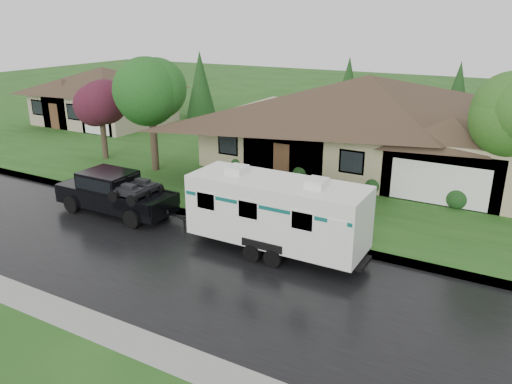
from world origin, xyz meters
TOP-DOWN VIEW (x-y plane):
  - ground at (0.00, 0.00)m, footprint 140.00×140.00m
  - road at (0.00, -2.00)m, footprint 140.00×8.00m
  - curb at (0.00, 2.25)m, footprint 140.00×0.50m
  - lawn at (0.00, 15.00)m, footprint 140.00×26.00m
  - house_main at (2.29, 13.84)m, footprint 19.44×10.80m
  - house_far at (-21.78, 15.85)m, footprint 10.80×8.64m
  - tree_left_green at (-8.79, 6.93)m, footprint 3.96×3.96m
  - tree_red at (-13.40, 7.34)m, footprint 3.10×3.10m
  - shrub_row at (2.00, 9.30)m, footprint 13.60×1.00m
  - pickup_truck at (-6.12, 0.74)m, footprint 6.09×2.32m
  - travel_trailer at (2.69, 0.74)m, footprint 7.52×2.64m

SIDE VIEW (x-z plane):
  - ground at x=0.00m, z-range 0.00..0.00m
  - road at x=0.00m, z-range 0.00..0.01m
  - curb at x=0.00m, z-range 0.00..0.15m
  - lawn at x=0.00m, z-range 0.00..0.15m
  - shrub_row at x=2.00m, z-range 0.15..1.15m
  - pickup_truck at x=-6.12m, z-range 0.07..2.10m
  - travel_trailer at x=2.69m, z-range 0.10..3.47m
  - house_far at x=-21.78m, z-range 0.07..5.87m
  - house_main at x=2.29m, z-range 0.14..7.04m
  - tree_red at x=-13.40m, z-range 1.14..6.27m
  - tree_left_green at x=-8.79m, z-range 1.42..7.97m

